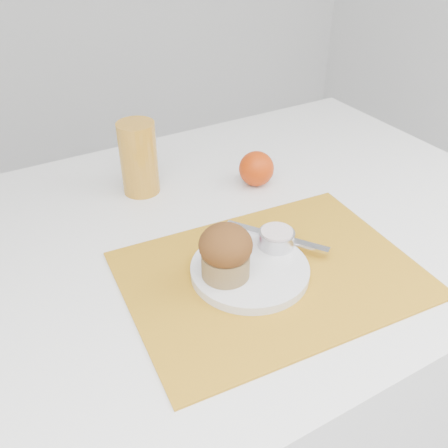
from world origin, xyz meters
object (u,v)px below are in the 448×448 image
table (218,367)px  plate (250,270)px  orange (256,169)px  muffin (226,252)px  juice_glass (139,158)px

table → plate: 0.41m
orange → table: bearing=-146.7°
plate → orange: size_ratio=2.62×
table → orange: bearing=33.3°
table → plate: plate is taller
table → orange: orange is taller
table → muffin: muffin is taller
juice_glass → muffin: size_ratio=1.57×
muffin → plate: bearing=-3.8°
table → plate: bearing=-97.4°
plate → orange: 0.29m
table → muffin: bearing=-113.7°
table → orange: 0.45m
table → juice_glass: size_ratio=8.37×
orange → muffin: size_ratio=0.77×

